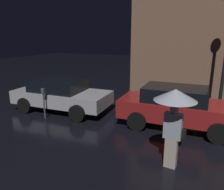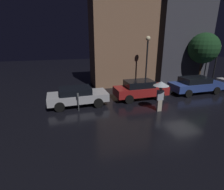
# 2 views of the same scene
# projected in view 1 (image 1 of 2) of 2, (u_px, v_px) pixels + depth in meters

# --- Properties ---
(building_facade_left) EXTENTS (6.34, 3.00, 8.24)m
(building_facade_left) POSITION_uv_depth(u_px,v_px,m) (198.00, 19.00, 11.49)
(building_facade_left) COLOR #8C664C
(building_facade_left) RESTS_ON ground
(parked_car_silver) EXTENTS (4.32, 2.04, 1.34)m
(parked_car_silver) POSITION_uv_depth(u_px,v_px,m) (61.00, 95.00, 9.77)
(parked_car_silver) COLOR #B7B7BF
(parked_car_silver) RESTS_ON ground
(parked_car_red) EXTENTS (4.27, 1.92, 1.51)m
(parked_car_red) POSITION_uv_depth(u_px,v_px,m) (178.00, 106.00, 7.92)
(parked_car_red) COLOR maroon
(parked_car_red) RESTS_ON ground
(pedestrian_with_umbrella) EXTENTS (1.03, 1.03, 2.07)m
(pedestrian_with_umbrella) POSITION_uv_depth(u_px,v_px,m) (175.00, 107.00, 5.24)
(pedestrian_with_umbrella) COLOR beige
(pedestrian_with_umbrella) RESTS_ON ground
(parking_meter) EXTENTS (0.12, 0.10, 1.26)m
(parking_meter) POSITION_uv_depth(u_px,v_px,m) (44.00, 100.00, 8.78)
(parking_meter) COLOR #4C5154
(parking_meter) RESTS_ON ground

